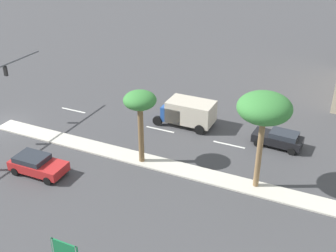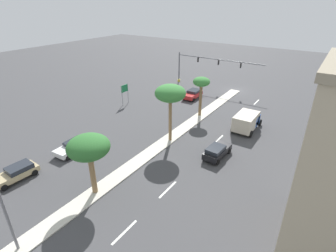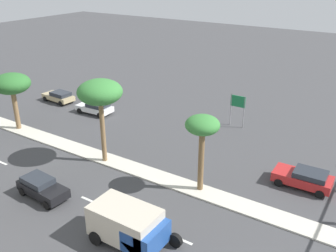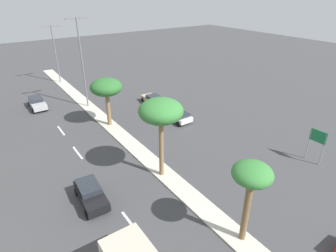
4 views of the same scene
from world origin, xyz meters
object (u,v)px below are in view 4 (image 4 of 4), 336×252
(street_lamp_leading, at_px, (82,58))
(sedan_white_center, at_px, (177,115))
(palm_tree_rear, at_px, (252,178))
(sedan_tan_rear, at_px, (153,99))
(directional_road_sign, at_px, (318,139))
(sedan_silver_left, at_px, (37,103))
(sedan_black_trailing, at_px, (91,194))
(palm_tree_right, at_px, (161,112))
(palm_tree_inboard, at_px, (106,88))
(street_lamp_near, at_px, (55,50))

(street_lamp_leading, height_order, sedan_white_center, street_lamp_leading)
(palm_tree_rear, bearing_deg, sedan_tan_rear, 71.80)
(directional_road_sign, relative_size, sedan_white_center, 0.79)
(sedan_silver_left, distance_m, sedan_white_center, 19.94)
(palm_tree_rear, relative_size, sedan_tan_rear, 1.38)
(sedan_black_trailing, distance_m, sedan_tan_rear, 20.97)
(sedan_silver_left, bearing_deg, street_lamp_leading, -30.93)
(sedan_silver_left, height_order, sedan_tan_rear, sedan_silver_left)
(street_lamp_leading, bearing_deg, sedan_silver_left, 149.07)
(palm_tree_right, height_order, sedan_white_center, palm_tree_right)
(directional_road_sign, relative_size, palm_tree_right, 0.47)
(palm_tree_right, relative_size, sedan_black_trailing, 1.72)
(street_lamp_leading, xyz_separation_m, sedan_white_center, (7.67, -10.95, -6.19))
(street_lamp_leading, bearing_deg, palm_tree_inboard, -89.42)
(directional_road_sign, relative_size, sedan_black_trailing, 0.81)
(palm_tree_right, bearing_deg, street_lamp_near, 89.55)
(street_lamp_near, height_order, sedan_white_center, street_lamp_near)
(sedan_silver_left, xyz_separation_m, sedan_white_center, (13.65, -14.54, -0.05))
(palm_tree_rear, xyz_separation_m, street_lamp_leading, (-0.22, 28.50, 1.80))
(palm_tree_right, bearing_deg, sedan_tan_rear, 60.67)
(palm_tree_right, bearing_deg, street_lamp_leading, 89.13)
(directional_road_sign, height_order, palm_tree_right, palm_tree_right)
(directional_road_sign, xyz_separation_m, sedan_silver_left, (-18.99, 29.50, -1.68))
(sedan_black_trailing, height_order, sedan_tan_rear, sedan_black_trailing)
(palm_tree_inboard, distance_m, street_lamp_leading, 7.63)
(directional_road_sign, xyz_separation_m, street_lamp_near, (-13.04, 39.62, 3.29))
(palm_tree_right, relative_size, sedan_white_center, 1.68)
(sedan_white_center, bearing_deg, street_lamp_near, 107.36)
(directional_road_sign, bearing_deg, palm_tree_rear, -168.55)
(sedan_tan_rear, bearing_deg, street_lamp_leading, 151.23)
(sedan_silver_left, bearing_deg, sedan_white_center, -46.79)
(palm_tree_inboard, bearing_deg, palm_tree_rear, -89.60)
(sedan_white_center, bearing_deg, palm_tree_rear, -112.99)
(directional_road_sign, bearing_deg, sedan_tan_rear, 102.81)
(street_lamp_near, xyz_separation_m, sedan_silver_left, (-5.95, -10.12, -4.97))
(sedan_silver_left, distance_m, sedan_tan_rear, 16.25)
(palm_tree_right, bearing_deg, sedan_white_center, 46.88)
(palm_tree_rear, bearing_deg, sedan_black_trailing, 127.01)
(palm_tree_inboard, relative_size, street_lamp_leading, 0.49)
(street_lamp_near, distance_m, sedan_white_center, 26.32)
(palm_tree_rear, bearing_deg, street_lamp_near, 90.35)
(sedan_silver_left, relative_size, sedan_black_trailing, 1.07)
(directional_road_sign, xyz_separation_m, sedan_white_center, (-5.33, 14.96, -1.73))
(palm_tree_right, distance_m, street_lamp_near, 33.17)
(palm_tree_right, xyz_separation_m, street_lamp_near, (0.26, 33.17, -0.48))
(palm_tree_rear, xyz_separation_m, street_lamp_near, (-0.26, 42.21, 0.63))
(street_lamp_leading, bearing_deg, directional_road_sign, -63.35)
(palm_tree_inboard, xyz_separation_m, sedan_white_center, (7.60, -3.62, -4.10))
(directional_road_sign, xyz_separation_m, palm_tree_inboard, (-12.93, 18.58, 2.37))
(sedan_silver_left, bearing_deg, palm_tree_right, -76.13)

